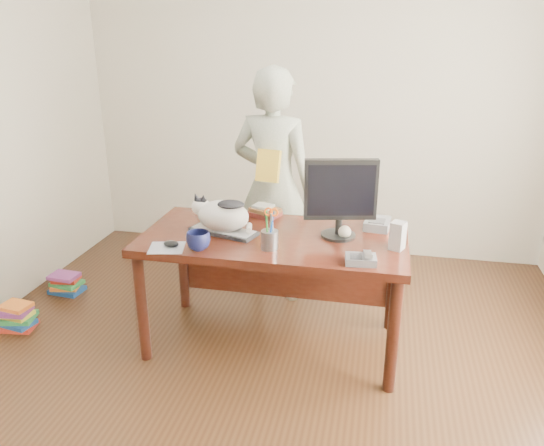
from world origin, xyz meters
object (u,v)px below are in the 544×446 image
(phone, at_px, (361,259))
(keyboard, at_px, (224,231))
(mouse, at_px, (171,244))
(book_stack, at_px, (265,211))
(monitor, at_px, (341,194))
(book_pile_b, at_px, (66,283))
(baseball, at_px, (345,232))
(cat, at_px, (221,214))
(person, at_px, (273,186))
(desk, at_px, (276,253))
(speaker, at_px, (398,236))
(coffee_mug, at_px, (198,241))
(book_pile_a, at_px, (16,317))
(pen_cup, at_px, (270,238))
(calculator, at_px, (377,224))

(phone, bearing_deg, keyboard, 156.22)
(mouse, xyz_separation_m, book_stack, (0.41, 0.64, 0.01))
(monitor, bearing_deg, book_pile_b, 159.55)
(baseball, bearing_deg, cat, -174.78)
(person, relative_size, book_pile_b, 6.62)
(desk, xyz_separation_m, book_pile_b, (-1.72, 0.27, -0.53))
(speaker, distance_m, baseball, 0.33)
(coffee_mug, bearing_deg, cat, 79.76)
(cat, relative_size, book_pile_a, 1.53)
(book_pile_a, bearing_deg, keyboard, 7.09)
(pen_cup, bearing_deg, person, 100.58)
(coffee_mug, bearing_deg, speaker, 12.43)
(book_stack, bearing_deg, book_pile_b, -157.68)
(calculator, bearing_deg, coffee_mug, -143.71)
(person, bearing_deg, baseball, 142.28)
(calculator, xyz_separation_m, book_pile_b, (-2.33, 0.08, -0.71))
(calculator, bearing_deg, pen_cup, -135.10)
(phone, bearing_deg, cat, 156.36)
(keyboard, distance_m, coffee_mug, 0.29)
(mouse, distance_m, book_pile_b, 1.52)
(speaker, relative_size, person, 0.10)
(keyboard, bearing_deg, mouse, -113.38)
(book_pile_a, xyz_separation_m, book_pile_b, (0.03, 0.55, -0.02))
(speaker, xyz_separation_m, book_pile_b, (-2.45, 0.41, -0.76))
(desk, bearing_deg, book_pile_a, -170.97)
(calculator, relative_size, book_pile_a, 0.80)
(pen_cup, height_order, book_stack, pen_cup)
(pen_cup, xyz_separation_m, mouse, (-0.56, -0.09, -0.05))
(pen_cup, relative_size, book_pile_b, 0.97)
(cat, relative_size, book_stack, 1.75)
(mouse, bearing_deg, keyboard, 36.50)
(cat, xyz_separation_m, calculator, (0.93, 0.28, -0.09))
(coffee_mug, xyz_separation_m, baseball, (0.80, 0.35, -0.01))
(monitor, relative_size, book_pile_a, 1.79)
(keyboard, xyz_separation_m, phone, (0.85, -0.27, 0.01))
(book_stack, distance_m, book_pile_a, 1.84)
(pen_cup, xyz_separation_m, book_pile_a, (-1.77, 0.00, -0.73))
(keyboard, height_order, person, person)
(baseball, bearing_deg, phone, -70.90)
(mouse, distance_m, speaker, 1.29)
(pen_cup, xyz_separation_m, book_pile_b, (-1.74, 0.55, -0.75))
(mouse, distance_m, baseball, 1.02)
(pen_cup, bearing_deg, mouse, -170.45)
(coffee_mug, distance_m, speaker, 1.13)
(mouse, distance_m, calculator, 1.28)
(book_stack, xyz_separation_m, calculator, (0.74, -0.07, -0.00))
(mouse, bearing_deg, book_stack, 43.63)
(desk, relative_size, mouse, 16.00)
(cat, relative_size, book_pile_b, 1.60)
(speaker, height_order, book_stack, speaker)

